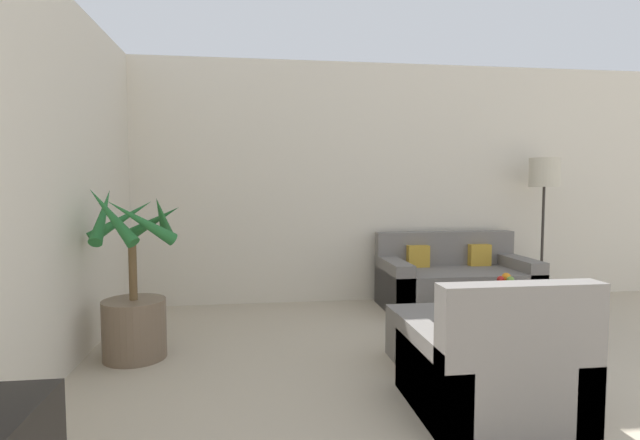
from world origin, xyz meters
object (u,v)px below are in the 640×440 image
floor_lamp (544,180)px  fruit_bowl (506,286)px  ottoman (436,337)px  coffee_table (506,295)px  apple_green (510,280)px  potted_palm (134,302)px  armchair (492,369)px  apple_red (501,280)px  orange_fruit (506,277)px  sofa_loveseat (455,282)px

floor_lamp → fruit_bowl: (-0.95, -0.98, -0.97)m
fruit_bowl → ottoman: fruit_bowl is taller
coffee_table → fruit_bowl: size_ratio=4.04×
apple_green → ottoman: bearing=-146.6°
apple_green → ottoman: (-0.93, -0.61, -0.29)m
potted_palm → fruit_bowl: size_ratio=6.40×
floor_lamp → fruit_bowl: 1.67m
apple_green → ottoman: size_ratio=0.11×
potted_palm → apple_green: size_ratio=19.15×
floor_lamp → coffee_table: bearing=-133.9°
armchair → ottoman: (-0.02, 0.84, -0.07)m
apple_red → apple_green: bearing=-37.7°
floor_lamp → apple_red: bearing=-135.7°
apple_green → armchair: (-0.91, -1.46, -0.22)m
coffee_table → ottoman: bearing=-144.5°
ottoman → orange_fruit: bearing=37.0°
sofa_loveseat → coffee_table: bearing=-85.0°
floor_lamp → coffee_table: (-0.97, -1.01, -1.05)m
sofa_loveseat → apple_green: 0.99m
potted_palm → sofa_loveseat: size_ratio=0.84×
potted_palm → apple_red: 3.14m
orange_fruit → armchair: 1.82m
coffee_table → fruit_bowl: fruit_bowl is taller
apple_red → potted_palm: bearing=-175.2°
coffee_table → apple_red: (-0.04, 0.02, 0.14)m
floor_lamp → sofa_loveseat: bearing=-176.1°
fruit_bowl → armchair: armchair is taller
potted_palm → floor_lamp: floor_lamp is taller
fruit_bowl → sofa_loveseat: bearing=96.1°
coffee_table → armchair: size_ratio=0.96×
floor_lamp → armchair: bearing=-126.6°
sofa_loveseat → apple_green: (0.11, -0.96, 0.21)m
sofa_loveseat → apple_red: size_ratio=24.18×
floor_lamp → ottoman: floor_lamp is taller
potted_palm → coffee_table: size_ratio=1.58×
potted_palm → armchair: size_ratio=1.52×
floor_lamp → coffee_table: floor_lamp is taller
sofa_loveseat → fruit_bowl: 0.92m
armchair → floor_lamp: bearing=53.4°
apple_red → armchair: (-0.84, -1.51, -0.22)m
armchair → ottoman: armchair is taller
coffee_table → apple_green: size_ratio=12.10×
coffee_table → orange_fruit: orange_fruit is taller
sofa_loveseat → floor_lamp: size_ratio=0.98×
orange_fruit → ottoman: 1.21m
potted_palm → sofa_loveseat: 3.30m
armchair → apple_red: bearing=60.8°
apple_red → coffee_table: bearing=-26.9°
floor_lamp → armchair: floor_lamp is taller
apple_red → ottoman: apple_red is taller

